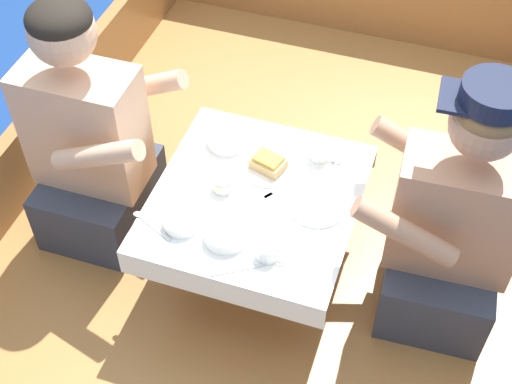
% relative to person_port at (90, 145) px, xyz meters
% --- Properties ---
extents(ground_plane, '(60.00, 60.00, 0.00)m').
position_rel_person_port_xyz_m(ground_plane, '(0.64, 0.07, -0.69)').
color(ground_plane, navy).
extents(boat_deck, '(2.08, 3.07, 0.28)m').
position_rel_person_port_xyz_m(boat_deck, '(0.64, 0.07, -0.55)').
color(boat_deck, '#9E6B38').
rests_on(boat_deck, ground_plane).
extents(gunwale_port, '(0.06, 3.07, 0.32)m').
position_rel_person_port_xyz_m(gunwale_port, '(-0.38, 0.07, -0.25)').
color(gunwale_port, '#936033').
rests_on(gunwale_port, boat_deck).
extents(cockpit_table, '(0.67, 0.72, 0.41)m').
position_rel_person_port_xyz_m(cockpit_table, '(0.64, -0.04, -0.05)').
color(cockpit_table, '#B2B2B7').
rests_on(cockpit_table, boat_deck).
extents(person_port, '(0.52, 0.44, 1.00)m').
position_rel_person_port_xyz_m(person_port, '(0.00, 0.00, 0.00)').
color(person_port, '#333847').
rests_on(person_port, boat_deck).
extents(person_starboard, '(0.54, 0.46, 0.99)m').
position_rel_person_port_xyz_m(person_starboard, '(1.27, 0.04, -0.01)').
color(person_starboard, '#333847').
rests_on(person_starboard, boat_deck).
extents(plate_sandwich, '(0.18, 0.18, 0.01)m').
position_rel_person_port_xyz_m(plate_sandwich, '(0.64, 0.09, 0.00)').
color(plate_sandwich, white).
rests_on(plate_sandwich, cockpit_table).
extents(plate_bread, '(0.19, 0.19, 0.01)m').
position_rel_person_port_xyz_m(plate_bread, '(0.84, -0.02, 0.00)').
color(plate_bread, white).
rests_on(plate_bread, cockpit_table).
extents(sandwich, '(0.13, 0.11, 0.05)m').
position_rel_person_port_xyz_m(sandwich, '(0.64, 0.09, 0.03)').
color(sandwich, tan).
rests_on(sandwich, plate_sandwich).
extents(bowl_port_near, '(0.12, 0.12, 0.04)m').
position_rel_person_port_xyz_m(bowl_port_near, '(0.45, -0.24, 0.02)').
color(bowl_port_near, white).
rests_on(bowl_port_near, cockpit_table).
extents(bowl_starboard_near, '(0.13, 0.13, 0.04)m').
position_rel_person_port_xyz_m(bowl_starboard_near, '(0.46, 0.16, 0.02)').
color(bowl_starboard_near, white).
rests_on(bowl_starboard_near, cockpit_table).
extents(bowl_center_far, '(0.14, 0.14, 0.04)m').
position_rel_person_port_xyz_m(bowl_center_far, '(0.60, -0.24, 0.02)').
color(bowl_center_far, white).
rests_on(bowl_center_far, cockpit_table).
extents(coffee_cup_port, '(0.10, 0.07, 0.06)m').
position_rel_person_port_xyz_m(coffee_cup_port, '(0.79, 0.20, 0.03)').
color(coffee_cup_port, white).
rests_on(coffee_cup_port, cockpit_table).
extents(coffee_cup_starboard, '(0.10, 0.07, 0.05)m').
position_rel_person_port_xyz_m(coffee_cup_starboard, '(0.75, -0.27, 0.03)').
color(coffee_cup_starboard, white).
rests_on(coffee_cup_starboard, cockpit_table).
extents(tin_can, '(0.07, 0.07, 0.05)m').
position_rel_person_port_xyz_m(tin_can, '(0.52, -0.05, 0.03)').
color(tin_can, silver).
rests_on(tin_can, cockpit_table).
extents(utensil_spoon_starboard, '(0.16, 0.08, 0.01)m').
position_rel_person_port_xyz_m(utensil_spoon_starboard, '(0.34, -0.26, 0.00)').
color(utensil_spoon_starboard, silver).
rests_on(utensil_spoon_starboard, cockpit_table).
extents(utensil_spoon_port, '(0.04, 0.17, 0.01)m').
position_rel_person_port_xyz_m(utensil_spoon_port, '(0.85, 0.15, 0.00)').
color(utensil_spoon_port, silver).
rests_on(utensil_spoon_port, cockpit_table).
extents(utensil_spoon_center, '(0.17, 0.07, 0.01)m').
position_rel_person_port_xyz_m(utensil_spoon_center, '(0.47, -0.00, 0.00)').
color(utensil_spoon_center, silver).
rests_on(utensil_spoon_center, cockpit_table).
extents(utensil_knife_starboard, '(0.15, 0.10, 0.00)m').
position_rel_person_port_xyz_m(utensil_knife_starboard, '(0.68, -0.35, 0.00)').
color(utensil_knife_starboard, silver).
rests_on(utensil_knife_starboard, cockpit_table).
extents(utensil_fork_port, '(0.11, 0.15, 0.00)m').
position_rel_person_port_xyz_m(utensil_fork_port, '(0.65, -0.07, 0.00)').
color(utensil_fork_port, silver).
rests_on(utensil_fork_port, cockpit_table).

